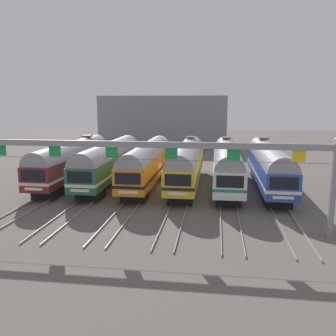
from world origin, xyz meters
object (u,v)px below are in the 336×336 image
at_px(commuter_train_green, 109,161).
at_px(commuter_train_blue, 269,164).
at_px(commuter_train_white, 227,163).
at_px(catenary_gantry, 141,156).
at_px(commuter_train_maroon, 72,160).
at_px(commuter_train_orange, 147,162).
at_px(commuter_train_yellow, 187,162).

bearing_deg(commuter_train_green, commuter_train_blue, 0.01).
bearing_deg(commuter_train_white, catenary_gantry, -115.95).
relative_size(commuter_train_maroon, commuter_train_orange, 1.00).
bearing_deg(commuter_train_maroon, catenary_gantry, -50.95).
height_order(commuter_train_maroon, commuter_train_blue, same).
bearing_deg(catenary_gantry, commuter_train_yellow, 80.79).
xyz_separation_m(commuter_train_green, commuter_train_white, (13.14, 0.00, 0.00)).
height_order(commuter_train_green, commuter_train_orange, same).
height_order(commuter_train_orange, commuter_train_blue, commuter_train_blue).
bearing_deg(commuter_train_orange, commuter_train_yellow, 0.06).
height_order(commuter_train_maroon, commuter_train_orange, commuter_train_maroon).
bearing_deg(commuter_train_blue, commuter_train_green, -179.99).
bearing_deg(commuter_train_yellow, commuter_train_green, -179.97).
relative_size(commuter_train_white, catenary_gantry, 0.67).
distance_m(commuter_train_green, commuter_train_yellow, 8.76).
height_order(commuter_train_maroon, catenary_gantry, catenary_gantry).
height_order(commuter_train_maroon, commuter_train_white, same).
relative_size(commuter_train_orange, commuter_train_yellow, 1.00).
bearing_deg(commuter_train_maroon, commuter_train_orange, -0.03).
distance_m(commuter_train_maroon, commuter_train_yellow, 13.14).
relative_size(commuter_train_orange, catenary_gantry, 0.67).
relative_size(commuter_train_orange, commuter_train_blue, 1.00).
distance_m(commuter_train_green, commuter_train_white, 13.14).
bearing_deg(commuter_train_yellow, commuter_train_white, 0.00).
distance_m(commuter_train_green, catenary_gantry, 15.25).
bearing_deg(commuter_train_white, commuter_train_maroon, 180.00).
distance_m(commuter_train_white, catenary_gantry, 15.25).
bearing_deg(commuter_train_green, commuter_train_maroon, 179.94).
bearing_deg(commuter_train_yellow, commuter_train_blue, 0.00).
distance_m(commuter_train_maroon, commuter_train_blue, 21.90).
xyz_separation_m(commuter_train_yellow, commuter_train_white, (4.38, 0.00, 0.00)).
xyz_separation_m(commuter_train_maroon, commuter_train_blue, (21.90, 0.00, 0.00)).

